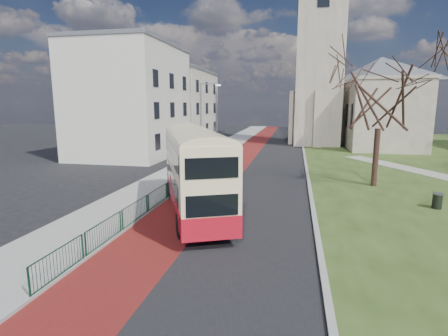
% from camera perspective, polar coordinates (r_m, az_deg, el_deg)
% --- Properties ---
extents(ground, '(160.00, 160.00, 0.00)m').
position_cam_1_polar(ground, '(18.27, -4.86, -8.89)').
color(ground, black).
rests_on(ground, ground).
extents(road_carriageway, '(9.00, 120.00, 0.01)m').
position_cam_1_polar(road_carriageway, '(37.18, 6.08, 0.99)').
color(road_carriageway, black).
rests_on(road_carriageway, ground).
extents(bus_lane, '(3.40, 120.00, 0.01)m').
position_cam_1_polar(bus_lane, '(37.53, 1.97, 1.13)').
color(bus_lane, '#591414').
rests_on(bus_lane, ground).
extents(pavement_west, '(4.00, 120.00, 0.12)m').
position_cam_1_polar(pavement_west, '(38.33, -3.64, 1.39)').
color(pavement_west, gray).
rests_on(pavement_west, ground).
extents(kerb_west, '(0.25, 120.00, 0.13)m').
position_cam_1_polar(kerb_west, '(37.86, -0.71, 1.31)').
color(kerb_west, '#999993').
rests_on(kerb_west, ground).
extents(kerb_east, '(0.25, 80.00, 0.13)m').
position_cam_1_polar(kerb_east, '(39.01, 13.11, 1.30)').
color(kerb_east, '#999993').
rests_on(kerb_east, ground).
extents(pedestrian_railing, '(0.07, 24.00, 1.12)m').
position_cam_1_polar(pedestrian_railing, '(22.66, -9.21, -3.72)').
color(pedestrian_railing, '#0C3721').
rests_on(pedestrian_railing, ground).
extents(gothic_church, '(16.38, 18.00, 40.00)m').
position_cam_1_polar(gothic_church, '(55.53, 20.25, 17.10)').
color(gothic_church, gray).
rests_on(gothic_church, ground).
extents(street_block_near, '(10.30, 14.30, 13.00)m').
position_cam_1_polar(street_block_near, '(42.94, -14.90, 10.67)').
color(street_block_near, beige).
rests_on(street_block_near, ground).
extents(street_block_far, '(10.30, 16.30, 11.50)m').
position_cam_1_polar(street_block_far, '(57.73, -7.74, 10.00)').
color(street_block_far, '#B3AA97').
rests_on(street_block_far, ground).
extents(streetlamp, '(2.13, 0.18, 8.00)m').
position_cam_1_polar(streetlamp, '(35.79, -3.55, 8.05)').
color(streetlamp, gray).
rests_on(streetlamp, pavement_west).
extents(bus, '(6.68, 11.00, 4.56)m').
position_cam_1_polar(bus, '(19.21, -4.83, 0.10)').
color(bus, '#B0101F').
rests_on(bus, ground).
extents(winter_tree_near, '(8.50, 8.50, 10.95)m').
position_cam_1_polar(winter_tree_near, '(27.79, 24.35, 12.79)').
color(winter_tree_near, '#311E18').
rests_on(winter_tree_near, grass_green).
extents(litter_bin, '(0.69, 0.69, 0.91)m').
position_cam_1_polar(litter_bin, '(23.81, 31.47, -4.59)').
color(litter_bin, black).
rests_on(litter_bin, grass_green).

